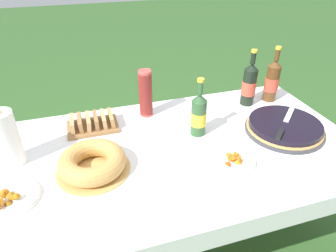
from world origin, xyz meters
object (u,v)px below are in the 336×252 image
object	(u,v)px
bundt_cake	(92,162)
cider_bottle_green	(199,114)
berry_tart	(284,127)
juice_bottle_red	(249,84)
paper_towel_roll	(6,139)
snack_plate_left	(10,198)
snack_plate_near	(232,160)
cider_bottle_amber	(272,81)
bread_board	(92,123)
serving_knife	(285,124)
cup_stack	(146,94)

from	to	relation	value
bundt_cake	cider_bottle_green	world-z (taller)	cider_bottle_green
berry_tart	bundt_cake	xyz separation A→B (m)	(-0.97, -0.02, 0.02)
juice_bottle_red	paper_towel_roll	distance (m)	1.30
paper_towel_roll	snack_plate_left	bearing A→B (deg)	-86.72
cider_bottle_green	paper_towel_roll	bearing A→B (deg)	178.12
cider_bottle_green	snack_plate_near	bearing A→B (deg)	-76.85
bundt_cake	snack_plate_near	world-z (taller)	bundt_cake
juice_bottle_red	cider_bottle_amber	bearing A→B (deg)	1.75
cider_bottle_green	bread_board	size ratio (longest dim) A/B	1.17
serving_knife	cup_stack	distance (m)	0.74
bundt_cake	snack_plate_left	world-z (taller)	bundt_cake
snack_plate_left	bread_board	world-z (taller)	bread_board
cup_stack	bread_board	xyz separation A→B (m)	(-0.30, -0.05, -0.10)
snack_plate_left	bread_board	distance (m)	0.56
serving_knife	juice_bottle_red	bearing A→B (deg)	47.97
cider_bottle_amber	snack_plate_near	bearing A→B (deg)	-136.12
bundt_cake	paper_towel_roll	distance (m)	0.38
serving_knife	cider_bottle_green	xyz separation A→B (m)	(-0.41, 0.14, 0.05)
snack_plate_near	bundt_cake	bearing A→B (deg)	168.01
berry_tart	juice_bottle_red	size ratio (longest dim) A/B	1.18
berry_tart	paper_towel_roll	xyz separation A→B (m)	(-1.31, 0.15, 0.10)
cup_stack	snack_plate_left	size ratio (longest dim) A/B	1.22
cider_bottle_amber	berry_tart	bearing A→B (deg)	-111.16
snack_plate_left	berry_tart	bearing A→B (deg)	4.35
serving_knife	snack_plate_near	bearing A→B (deg)	156.60
cup_stack	cider_bottle_amber	xyz separation A→B (m)	(0.77, -0.04, -0.01)
berry_tart	snack_plate_left	xyz separation A→B (m)	(-1.29, -0.10, -0.02)
cup_stack	snack_plate_near	world-z (taller)	cup_stack
cup_stack	cider_bottle_green	xyz separation A→B (m)	(0.21, -0.26, -0.02)
berry_tart	paper_towel_roll	bearing A→B (deg)	173.55
cider_bottle_green	paper_towel_roll	distance (m)	0.88
berry_tart	cider_bottle_green	world-z (taller)	cider_bottle_green
cider_bottle_amber	juice_bottle_red	distance (m)	0.16
cup_stack	paper_towel_roll	world-z (taller)	cup_stack
serving_knife	bundt_cake	size ratio (longest dim) A/B	0.92
berry_tart	juice_bottle_red	xyz separation A→B (m)	(-0.03, 0.33, 0.10)
serving_knife	snack_plate_near	size ratio (longest dim) A/B	1.37
bundt_cake	cider_bottle_green	xyz separation A→B (m)	(0.54, 0.13, 0.07)
bundt_cake	berry_tart	bearing A→B (deg)	0.94
serving_knife	cup_stack	world-z (taller)	cup_stack
serving_knife	snack_plate_left	distance (m)	1.28
juice_bottle_red	snack_plate_left	size ratio (longest dim) A/B	1.53
cider_bottle_amber	bread_board	distance (m)	1.08
paper_towel_roll	bread_board	distance (m)	0.42
cider_bottle_green	bread_board	world-z (taller)	cider_bottle_green
berry_tart	bundt_cake	size ratio (longest dim) A/B	1.24
cup_stack	bread_board	world-z (taller)	cup_stack
cider_bottle_amber	cup_stack	bearing A→B (deg)	176.75
bundt_cake	snack_plate_left	size ratio (longest dim) A/B	1.45
berry_tart	bread_board	world-z (taller)	bread_board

